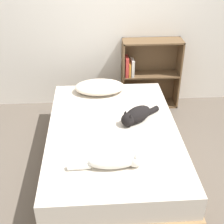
{
  "coord_description": "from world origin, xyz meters",
  "views": [
    {
      "loc": [
        -0.18,
        -2.52,
        2.22
      ],
      "look_at": [
        0.0,
        0.15,
        0.56
      ],
      "focal_mm": 50.0,
      "sensor_mm": 36.0,
      "label": 1
    }
  ],
  "objects_px": {
    "bed": "(113,147)",
    "cat_light": "(117,160)",
    "bookshelf": "(148,72)",
    "cat_dark": "(136,115)",
    "pillow": "(100,87)"
  },
  "relations": [
    {
      "from": "bookshelf",
      "to": "cat_dark",
      "type": "bearing_deg",
      "value": -105.35
    },
    {
      "from": "cat_light",
      "to": "bookshelf",
      "type": "distance_m",
      "value": 1.9
    },
    {
      "from": "pillow",
      "to": "cat_light",
      "type": "distance_m",
      "value": 1.33
    },
    {
      "from": "cat_light",
      "to": "bookshelf",
      "type": "xyz_separation_m",
      "value": [
        0.56,
        1.81,
        -0.05
      ]
    },
    {
      "from": "pillow",
      "to": "bookshelf",
      "type": "height_order",
      "value": "bookshelf"
    },
    {
      "from": "bed",
      "to": "bookshelf",
      "type": "relative_size",
      "value": 2.12
    },
    {
      "from": "bed",
      "to": "cat_dark",
      "type": "xyz_separation_m",
      "value": [
        0.24,
        0.11,
        0.31
      ]
    },
    {
      "from": "cat_dark",
      "to": "pillow",
      "type": "bearing_deg",
      "value": -99.2
    },
    {
      "from": "bed",
      "to": "cat_light",
      "type": "bearing_deg",
      "value": -90.57
    },
    {
      "from": "bed",
      "to": "pillow",
      "type": "height_order",
      "value": "pillow"
    },
    {
      "from": "pillow",
      "to": "cat_dark",
      "type": "relative_size",
      "value": 1.36
    },
    {
      "from": "cat_dark",
      "to": "cat_light",
      "type": "bearing_deg",
      "value": 32.31
    },
    {
      "from": "pillow",
      "to": "cat_dark",
      "type": "bearing_deg",
      "value": -61.98
    },
    {
      "from": "bookshelf",
      "to": "bed",
      "type": "bearing_deg",
      "value": -113.96
    },
    {
      "from": "bed",
      "to": "cat_dark",
      "type": "distance_m",
      "value": 0.41
    }
  ]
}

